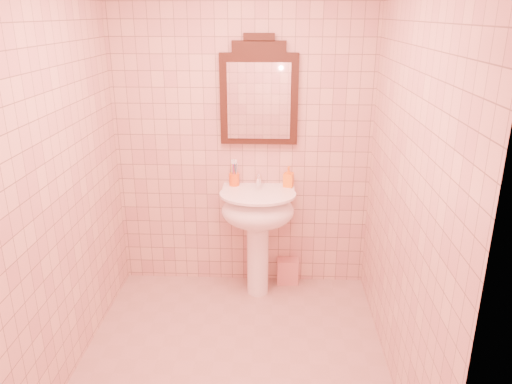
{
  "coord_description": "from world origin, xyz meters",
  "views": [
    {
      "loc": [
        0.27,
        -2.67,
        2.15
      ],
      "look_at": [
        0.13,
        0.55,
        0.98
      ],
      "focal_mm": 35.0,
      "sensor_mm": 36.0,
      "label": 1
    }
  ],
  "objects_px": {
    "mirror": "(259,94)",
    "soap_dispenser": "(288,177)",
    "toothbrush_cup": "(234,179)",
    "towel": "(288,271)",
    "pedestal_sink": "(258,217)"
  },
  "relations": [
    {
      "from": "toothbrush_cup",
      "to": "towel",
      "type": "distance_m",
      "value": 0.92
    },
    {
      "from": "mirror",
      "to": "toothbrush_cup",
      "type": "distance_m",
      "value": 0.68
    },
    {
      "from": "pedestal_sink",
      "to": "soap_dispenser",
      "type": "distance_m",
      "value": 0.4
    },
    {
      "from": "toothbrush_cup",
      "to": "soap_dispenser",
      "type": "distance_m",
      "value": 0.43
    },
    {
      "from": "mirror",
      "to": "soap_dispenser",
      "type": "height_order",
      "value": "mirror"
    },
    {
      "from": "pedestal_sink",
      "to": "towel",
      "type": "height_order",
      "value": "pedestal_sink"
    },
    {
      "from": "toothbrush_cup",
      "to": "mirror",
      "type": "bearing_deg",
      "value": 12.12
    },
    {
      "from": "pedestal_sink",
      "to": "soap_dispenser",
      "type": "bearing_deg",
      "value": 33.26
    },
    {
      "from": "mirror",
      "to": "toothbrush_cup",
      "type": "relative_size",
      "value": 4.43
    },
    {
      "from": "toothbrush_cup",
      "to": "towel",
      "type": "xyz_separation_m",
      "value": [
        0.44,
        0.01,
        -0.81
      ]
    },
    {
      "from": "pedestal_sink",
      "to": "toothbrush_cup",
      "type": "height_order",
      "value": "toothbrush_cup"
    },
    {
      "from": "pedestal_sink",
      "to": "towel",
      "type": "bearing_deg",
      "value": 34.63
    },
    {
      "from": "soap_dispenser",
      "to": "towel",
      "type": "relative_size",
      "value": 0.76
    },
    {
      "from": "towel",
      "to": "soap_dispenser",
      "type": "bearing_deg",
      "value": -125.18
    },
    {
      "from": "mirror",
      "to": "toothbrush_cup",
      "type": "xyz_separation_m",
      "value": [
        -0.19,
        -0.04,
        -0.66
      ]
    }
  ]
}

